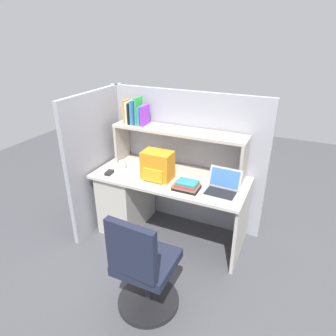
{
  "coord_description": "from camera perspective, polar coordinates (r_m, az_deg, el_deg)",
  "views": [
    {
      "loc": [
        1.14,
        -2.52,
        2.13
      ],
      "look_at": [
        0.0,
        -0.05,
        0.85
      ],
      "focal_mm": 31.94,
      "sensor_mm": 36.0,
      "label": 1
    }
  ],
  "objects": [
    {
      "name": "ground_plane",
      "position": [
        3.49,
        0.35,
        -12.4
      ],
      "size": [
        8.0,
        8.0,
        0.0
      ],
      "primitive_type": "plane",
      "color": "#4C4C51"
    },
    {
      "name": "desk",
      "position": [
        3.41,
        -5.61,
        -5.28
      ],
      "size": [
        1.6,
        0.7,
        0.73
      ],
      "color": "beige",
      "rests_on": "ground_plane"
    },
    {
      "name": "cubicle_partition_rear",
      "position": [
        3.4,
        3.04,
        1.66
      ],
      "size": [
        1.84,
        0.05,
        1.55
      ],
      "primitive_type": "cube",
      "color": "#9E9EA8",
      "rests_on": "ground_plane"
    },
    {
      "name": "cubicle_partition_left",
      "position": [
        3.45,
        -12.94,
        1.39
      ],
      "size": [
        0.05,
        1.06,
        1.55
      ],
      "primitive_type": "cube",
      "color": "#9E9EA8",
      "rests_on": "ground_plane"
    },
    {
      "name": "overhead_hutch",
      "position": [
        3.13,
        1.93,
        5.63
      ],
      "size": [
        1.44,
        0.28,
        0.45
      ],
      "color": "#B3A99C",
      "rests_on": "desk"
    },
    {
      "name": "reference_books_on_shelf",
      "position": [
        3.28,
        -6.13,
        10.41
      ],
      "size": [
        0.25,
        0.17,
        0.29
      ],
      "color": "orange",
      "rests_on": "overhead_hutch"
    },
    {
      "name": "laptop",
      "position": [
        2.83,
        10.28,
        -3.75
      ],
      "size": [
        0.32,
        0.28,
        0.22
      ],
      "color": "#B7BABF",
      "rests_on": "desk"
    },
    {
      "name": "backpack",
      "position": [
        3.0,
        -2.06,
        0.4
      ],
      "size": [
        0.3,
        0.22,
        0.29
      ],
      "color": "orange",
      "rests_on": "desk"
    },
    {
      "name": "computer_mouse",
      "position": [
        3.21,
        -11.15,
        -0.88
      ],
      "size": [
        0.07,
        0.11,
        0.03
      ],
      "primitive_type": "cube",
      "rotation": [
        0.0,
        0.0,
        0.1
      ],
      "color": "#262628",
      "rests_on": "desk"
    },
    {
      "name": "paper_cup",
      "position": [
        3.3,
        -8.66,
        0.64
      ],
      "size": [
        0.08,
        0.08,
        0.09
      ],
      "primitive_type": "cylinder",
      "color": "white",
      "rests_on": "desk"
    },
    {
      "name": "desk_book_stack",
      "position": [
        2.85,
        3.56,
        -3.39
      ],
      "size": [
        0.25,
        0.18,
        0.09
      ],
      "color": "black",
      "rests_on": "desk"
    },
    {
      "name": "office_chair",
      "position": [
        2.49,
        -4.69,
        -19.1
      ],
      "size": [
        0.52,
        0.52,
        0.93
      ],
      "rotation": [
        0.0,
        0.0,
        3.08
      ],
      "color": "black",
      "rests_on": "ground_plane"
    }
  ]
}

